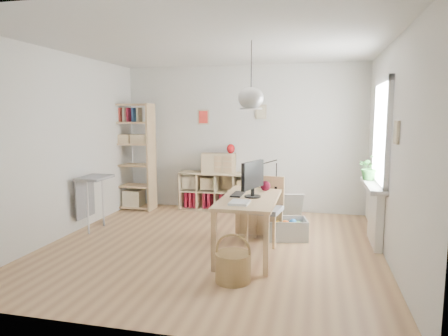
% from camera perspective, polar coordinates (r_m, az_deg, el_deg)
% --- Properties ---
extents(ground, '(4.50, 4.50, 0.00)m').
position_cam_1_polar(ground, '(5.60, -1.73, -11.08)').
color(ground, tan).
rests_on(ground, ground).
extents(room_shell, '(4.50, 4.50, 4.50)m').
position_cam_1_polar(room_shell, '(5.05, 3.87, 9.93)').
color(room_shell, white).
rests_on(room_shell, ground).
extents(window_unit, '(0.07, 1.16, 1.46)m').
position_cam_1_polar(window_unit, '(5.80, 21.72, 4.65)').
color(window_unit, white).
rests_on(window_unit, ground).
extents(radiator, '(0.10, 0.80, 0.80)m').
position_cam_1_polar(radiator, '(5.95, 20.83, -6.45)').
color(radiator, white).
rests_on(radiator, ground).
extents(windowsill, '(0.22, 1.20, 0.06)m').
position_cam_1_polar(windowsill, '(5.86, 20.55, -2.36)').
color(windowsill, white).
rests_on(windowsill, radiator).
extents(desk, '(0.70, 1.50, 0.75)m').
position_cam_1_polar(desk, '(5.17, 3.74, -5.12)').
color(desk, '#E0AF80').
rests_on(desk, ground).
extents(cube_shelf, '(1.40, 0.38, 0.72)m').
position_cam_1_polar(cube_shelf, '(7.59, -1.15, -3.76)').
color(cube_shelf, tan).
rests_on(cube_shelf, ground).
extents(tall_bookshelf, '(0.80, 0.38, 2.00)m').
position_cam_1_polar(tall_bookshelf, '(7.75, -12.98, 2.19)').
color(tall_bookshelf, '#E0AF80').
rests_on(tall_bookshelf, ground).
extents(side_table, '(0.40, 0.55, 0.85)m').
position_cam_1_polar(side_table, '(6.55, -18.46, -2.69)').
color(side_table, '#969698').
rests_on(side_table, ground).
extents(chair, '(0.52, 0.52, 0.93)m').
position_cam_1_polar(chair, '(5.67, 5.97, -5.33)').
color(chair, '#969698').
rests_on(chair, ground).
extents(wicker_basket, '(0.39, 0.39, 0.54)m').
position_cam_1_polar(wicker_basket, '(4.44, 1.30, -13.81)').
color(wicker_basket, olive).
rests_on(wicker_basket, ground).
extents(storage_chest, '(0.70, 0.75, 0.61)m').
position_cam_1_polar(storage_chest, '(5.98, 8.93, -7.95)').
color(storage_chest, beige).
rests_on(storage_chest, ground).
extents(monitor, '(0.21, 0.52, 0.46)m').
position_cam_1_polar(monitor, '(5.07, 4.13, -1.31)').
color(monitor, black).
rests_on(monitor, desk).
extents(keyboard, '(0.14, 0.36, 0.02)m').
position_cam_1_polar(keyboard, '(5.26, 1.98, -3.75)').
color(keyboard, black).
rests_on(keyboard, desk).
extents(task_lamp, '(0.37, 0.14, 0.39)m').
position_cam_1_polar(task_lamp, '(5.66, 5.64, -0.33)').
color(task_lamp, black).
rests_on(task_lamp, desk).
extents(yarn_ball, '(0.14, 0.14, 0.14)m').
position_cam_1_polar(yarn_ball, '(5.54, 5.93, -2.56)').
color(yarn_ball, '#500A1D').
rests_on(yarn_ball, desk).
extents(paper_tray, '(0.23, 0.28, 0.03)m').
position_cam_1_polar(paper_tray, '(4.74, 2.24, -4.96)').
color(paper_tray, white).
rests_on(paper_tray, desk).
extents(drawer_chest, '(0.67, 0.38, 0.36)m').
position_cam_1_polar(drawer_chest, '(7.44, -0.74, 0.71)').
color(drawer_chest, tan).
rests_on(drawer_chest, cube_shelf).
extents(red_vase, '(0.15, 0.15, 0.18)m').
position_cam_1_polar(red_vase, '(7.36, 0.97, 2.76)').
color(red_vase, maroon).
rests_on(red_vase, drawer_chest).
extents(potted_plant, '(0.36, 0.33, 0.37)m').
position_cam_1_polar(potted_plant, '(6.11, 20.12, 0.08)').
color(potted_plant, '#245E23').
rests_on(potted_plant, windowsill).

